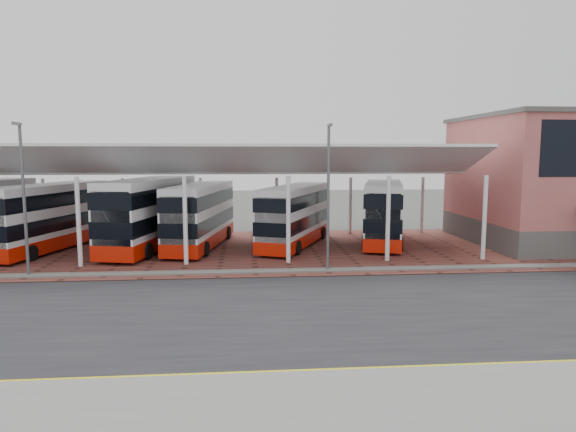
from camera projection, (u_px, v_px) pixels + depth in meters
name	position (u px, v px, depth m)	size (l,w,h in m)	color
ground	(305.00, 305.00, 22.11)	(140.00, 140.00, 0.00)	#444742
road	(308.00, 312.00, 21.12)	(120.00, 14.00, 0.02)	black
forecourt	(312.00, 249.00, 35.13)	(72.00, 16.00, 0.06)	brown
sidewalk	(346.00, 405.00, 13.20)	(120.00, 4.00, 0.14)	slate
north_kerb	(292.00, 271.00, 28.23)	(120.00, 0.80, 0.14)	slate
yellow_line_near	(333.00, 373.00, 15.18)	(120.00, 0.12, 0.01)	gold
yellow_line_far	(331.00, 369.00, 15.48)	(120.00, 0.12, 0.01)	gold
canopy	(193.00, 164.00, 34.69)	(37.00, 11.63, 7.07)	white
lamp_west	(24.00, 195.00, 26.61)	(0.16, 0.90, 8.07)	#5A5C61
lamp_east	(328.00, 193.00, 27.95)	(0.16, 0.90, 8.07)	#5A5C61
bus_1	(48.00, 218.00, 34.19)	(5.24, 11.01, 4.42)	white
bus_2	(150.00, 214.00, 34.89)	(5.11, 11.87, 4.77)	white
bus_3	(201.00, 216.00, 35.47)	(4.27, 10.82, 4.35)	white
bus_4	(295.00, 216.00, 35.95)	(6.15, 10.35, 4.22)	white
bus_5	(383.00, 212.00, 37.31)	(5.25, 10.95, 4.40)	white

